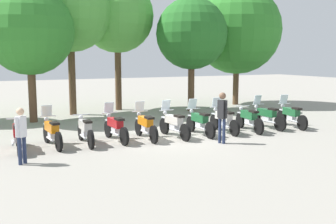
% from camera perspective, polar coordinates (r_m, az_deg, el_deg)
% --- Properties ---
extents(ground_plane, '(80.00, 80.00, 0.00)m').
position_cam_1_polar(ground_plane, '(15.05, 0.82, -3.63)').
color(ground_plane, gray).
extents(motorcycle_0, '(0.62, 2.19, 0.99)m').
position_cam_1_polar(motorcycle_0, '(13.75, -20.89, -3.16)').
color(motorcycle_0, black).
rests_on(motorcycle_0, ground_plane).
extents(motorcycle_1, '(0.62, 2.19, 1.37)m').
position_cam_1_polar(motorcycle_1, '(13.97, -16.42, -2.72)').
color(motorcycle_1, black).
rests_on(motorcycle_1, ground_plane).
extents(motorcycle_2, '(0.62, 2.19, 0.99)m').
position_cam_1_polar(motorcycle_2, '(14.05, -11.85, -2.56)').
color(motorcycle_2, black).
rests_on(motorcycle_2, ground_plane).
extents(motorcycle_3, '(0.62, 2.19, 1.37)m').
position_cam_1_polar(motorcycle_3, '(14.38, -7.61, -2.16)').
color(motorcycle_3, black).
rests_on(motorcycle_3, ground_plane).
extents(motorcycle_4, '(0.62, 2.19, 1.37)m').
position_cam_1_polar(motorcycle_4, '(14.62, -3.29, -1.94)').
color(motorcycle_4, black).
rests_on(motorcycle_4, ground_plane).
extents(motorcycle_5, '(0.62, 2.19, 1.37)m').
position_cam_1_polar(motorcycle_5, '(14.94, 0.83, -1.70)').
color(motorcycle_5, black).
rests_on(motorcycle_5, ground_plane).
extents(motorcycle_6, '(0.62, 2.19, 1.37)m').
position_cam_1_polar(motorcycle_6, '(15.43, 4.58, -1.42)').
color(motorcycle_6, black).
rests_on(motorcycle_6, ground_plane).
extents(motorcycle_7, '(0.62, 2.19, 1.37)m').
position_cam_1_polar(motorcycle_7, '(16.01, 8.02, -1.13)').
color(motorcycle_7, black).
rests_on(motorcycle_7, ground_plane).
extents(motorcycle_8, '(0.68, 2.18, 0.99)m').
position_cam_1_polar(motorcycle_8, '(16.50, 11.58, -0.99)').
color(motorcycle_8, black).
rests_on(motorcycle_8, ground_plane).
extents(motorcycle_9, '(0.62, 2.19, 1.37)m').
position_cam_1_polar(motorcycle_9, '(17.36, 14.03, -0.58)').
color(motorcycle_9, black).
rests_on(motorcycle_9, ground_plane).
extents(motorcycle_10, '(0.70, 2.18, 1.37)m').
position_cam_1_polar(motorcycle_10, '(17.89, 17.33, -0.46)').
color(motorcycle_10, black).
rests_on(motorcycle_10, ground_plane).
extents(person_0, '(0.36, 0.31, 1.62)m').
position_cam_1_polar(person_0, '(11.88, -20.42, -2.68)').
color(person_0, '#232D4C').
rests_on(person_0, ground_plane).
extents(person_1, '(0.31, 0.40, 1.81)m').
position_cam_1_polar(person_1, '(13.92, 7.82, -0.19)').
color(person_1, '#232D4C').
rests_on(person_1, ground_plane).
extents(tree_1, '(4.03, 4.03, 6.22)m').
position_cam_1_polar(tree_1, '(19.31, -19.36, 10.98)').
color(tree_1, brown).
rests_on(tree_1, ground_plane).
extents(tree_2, '(4.21, 4.21, 7.46)m').
position_cam_1_polar(tree_2, '(21.33, -13.98, 13.97)').
color(tree_2, brown).
rests_on(tree_2, ground_plane).
extents(tree_3, '(4.09, 4.09, 7.32)m').
position_cam_1_polar(tree_3, '(22.79, -7.35, 13.52)').
color(tree_3, brown).
rests_on(tree_3, ground_plane).
extents(tree_4, '(3.94, 3.94, 6.25)m').
position_cam_1_polar(tree_4, '(22.17, 3.42, 11.18)').
color(tree_4, brown).
rests_on(tree_4, ground_plane).
extents(tree_5, '(5.48, 5.48, 7.42)m').
position_cam_1_polar(tree_5, '(25.51, 9.93, 11.57)').
color(tree_5, brown).
rests_on(tree_5, ground_plane).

